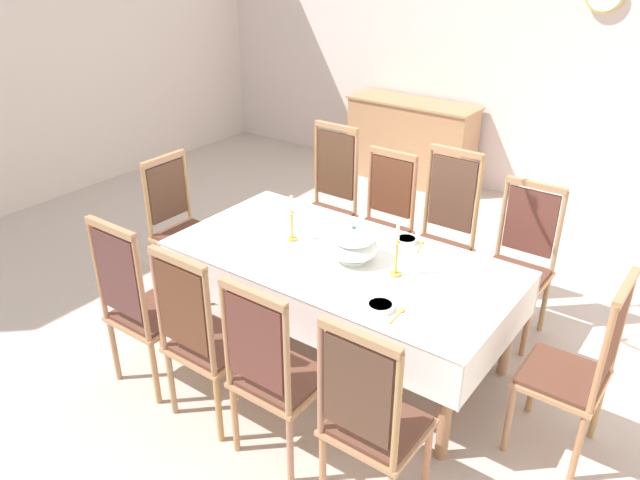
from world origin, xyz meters
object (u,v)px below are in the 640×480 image
(chair_south_d, at_px, (371,419))
(bowl_near_left, at_px, (380,306))
(chair_head_west, at_px, (181,224))
(chair_head_east, at_px, (578,367))
(chair_north_a, at_px, (327,200))
(spoon_primary, at_px, (400,312))
(spoon_secondary, at_px, (421,244))
(candlestick_west, at_px, (292,223))
(chair_south_a, at_px, (141,304))
(chair_north_d, at_px, (519,261))
(chair_north_b, at_px, (382,221))
(candlestick_east, at_px, (396,255))
(chair_south_b, at_px, (204,336))
(sideboard, at_px, (411,142))
(chair_north_c, at_px, (442,233))
(chair_south_c, at_px, (274,371))
(bowl_near_right, at_px, (406,240))
(soup_tureen, at_px, (353,244))
(dining_table, at_px, (341,267))

(chair_south_d, bearing_deg, bowl_near_left, 118.14)
(chair_head_west, bearing_deg, chair_head_east, 90.00)
(chair_north_a, relative_size, spoon_primary, 6.72)
(spoon_secondary, bearing_deg, candlestick_west, -164.88)
(chair_south_a, distance_m, chair_north_d, 2.48)
(chair_north_b, height_order, chair_head_east, chair_head_east)
(chair_south_d, relative_size, candlestick_east, 3.34)
(spoon_secondary, bearing_deg, chair_south_b, -129.58)
(chair_north_a, bearing_deg, sideboard, -79.42)
(candlestick_west, bearing_deg, chair_south_b, -82.39)
(candlestick_west, bearing_deg, bowl_near_left, -22.08)
(chair_north_a, height_order, chair_head_east, chair_north_a)
(chair_north_d, distance_m, chair_head_east, 1.15)
(chair_south_b, height_order, chair_north_c, chair_north_c)
(spoon_secondary, xyz_separation_m, sideboard, (-1.52, 2.66, -0.29))
(chair_south_c, xyz_separation_m, chair_north_c, (0.00, 1.90, 0.03))
(bowl_near_left, relative_size, sideboard, 0.11)
(chair_north_a, xyz_separation_m, bowl_near_right, (1.02, -0.53, 0.16))
(candlestick_west, bearing_deg, candlestick_east, -0.00)
(chair_north_b, relative_size, chair_north_d, 1.00)
(chair_north_b, bearing_deg, chair_head_east, 151.57)
(spoon_secondary, bearing_deg, spoon_primary, -86.25)
(chair_north_a, distance_m, chair_south_d, 2.49)
(chair_north_d, bearing_deg, soup_tureen, 52.25)
(chair_south_d, distance_m, chair_head_east, 1.16)
(dining_table, bearing_deg, candlestick_east, 0.00)
(bowl_near_left, distance_m, spoon_primary, 0.11)
(spoon_primary, relative_size, sideboard, 0.12)
(chair_head_east, bearing_deg, spoon_primary, 111.36)
(dining_table, xyz_separation_m, soup_tureen, (0.09, 0.00, 0.19))
(bowl_near_right, bearing_deg, chair_south_b, -110.02)
(chair_north_d, relative_size, candlestick_east, 3.26)
(dining_table, bearing_deg, spoon_secondary, 53.54)
(dining_table, relative_size, candlestick_west, 6.88)
(chair_north_a, bearing_deg, bowl_near_right, 152.32)
(chair_head_east, distance_m, spoon_primary, 0.95)
(chair_south_b, bearing_deg, chair_south_a, -179.82)
(dining_table, xyz_separation_m, spoon_secondary, (0.33, 0.44, 0.08))
(chair_north_a, bearing_deg, candlestick_west, 112.58)
(chair_north_b, bearing_deg, bowl_near_left, 120.56)
(chair_south_d, relative_size, bowl_near_left, 7.12)
(sideboard, bearing_deg, spoon_primary, 117.67)
(chair_south_b, relative_size, chair_south_c, 1.01)
(chair_north_b, relative_size, bowl_near_left, 6.95)
(chair_north_a, xyz_separation_m, chair_south_b, (0.52, -1.90, -0.03))
(chair_head_east, distance_m, soup_tureen, 1.42)
(bowl_near_left, xyz_separation_m, bowl_near_right, (-0.28, 0.78, -0.00))
(chair_north_a, relative_size, bowl_near_left, 7.67)
(soup_tureen, distance_m, sideboard, 3.38)
(chair_north_b, distance_m, candlestick_east, 1.19)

